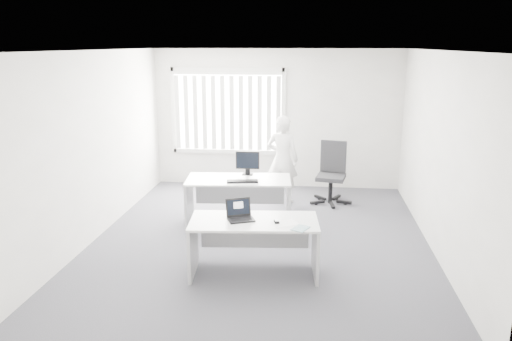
# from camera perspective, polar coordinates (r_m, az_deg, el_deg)

# --- Properties ---
(ground) EXTENTS (6.00, 6.00, 0.00)m
(ground) POSITION_cam_1_polar(r_m,az_deg,el_deg) (7.67, 0.53, -7.83)
(ground) COLOR #56555D
(ground) RESTS_ON ground
(wall_back) EXTENTS (5.00, 0.02, 2.80)m
(wall_back) POSITION_cam_1_polar(r_m,az_deg,el_deg) (10.20, 2.37, 5.89)
(wall_back) COLOR silver
(wall_back) RESTS_ON ground
(wall_front) EXTENTS (5.00, 0.02, 2.80)m
(wall_front) POSITION_cam_1_polar(r_m,az_deg,el_deg) (4.39, -3.66, -5.53)
(wall_front) COLOR silver
(wall_front) RESTS_ON ground
(wall_left) EXTENTS (0.02, 6.00, 2.80)m
(wall_left) POSITION_cam_1_polar(r_m,az_deg,el_deg) (7.92, -17.76, 2.78)
(wall_left) COLOR silver
(wall_left) RESTS_ON ground
(wall_right) EXTENTS (0.02, 6.00, 2.80)m
(wall_right) POSITION_cam_1_polar(r_m,az_deg,el_deg) (7.42, 20.13, 1.85)
(wall_right) COLOR silver
(wall_right) RESTS_ON ground
(ceiling) EXTENTS (5.00, 6.00, 0.02)m
(ceiling) POSITION_cam_1_polar(r_m,az_deg,el_deg) (7.10, 0.58, 13.59)
(ceiling) COLOR white
(ceiling) RESTS_ON wall_back
(window) EXTENTS (2.32, 0.06, 1.76)m
(window) POSITION_cam_1_polar(r_m,az_deg,el_deg) (10.26, -3.25, 6.78)
(window) COLOR silver
(window) RESTS_ON wall_back
(blinds) EXTENTS (2.20, 0.10, 1.50)m
(blinds) POSITION_cam_1_polar(r_m,az_deg,el_deg) (10.21, -3.31, 6.57)
(blinds) COLOR silver
(blinds) RESTS_ON wall_back
(desk_near) EXTENTS (1.67, 0.89, 0.73)m
(desk_near) POSITION_cam_1_polar(r_m,az_deg,el_deg) (6.38, -0.23, -7.42)
(desk_near) COLOR silver
(desk_near) RESTS_ON ground
(desk_far) EXTENTS (1.74, 0.94, 0.77)m
(desk_far) POSITION_cam_1_polar(r_m,az_deg,el_deg) (8.14, -2.00, -2.40)
(desk_far) COLOR silver
(desk_far) RESTS_ON ground
(office_chair) EXTENTS (0.76, 0.76, 1.14)m
(office_chair) POSITION_cam_1_polar(r_m,az_deg,el_deg) (9.38, 8.57, -1.54)
(office_chair) COLOR black
(office_chair) RESTS_ON ground
(person) EXTENTS (0.67, 0.52, 1.63)m
(person) POSITION_cam_1_polar(r_m,az_deg,el_deg) (9.24, 3.06, 1.30)
(person) COLOR silver
(person) RESTS_ON ground
(laptop) EXTENTS (0.41, 0.39, 0.25)m
(laptop) POSITION_cam_1_polar(r_m,az_deg,el_deg) (6.25, -1.73, -4.65)
(laptop) COLOR black
(laptop) RESTS_ON desk_near
(paper_sheet) EXTENTS (0.38, 0.34, 0.00)m
(paper_sheet) POSITION_cam_1_polar(r_m,az_deg,el_deg) (6.21, 3.29, -6.01)
(paper_sheet) COLOR white
(paper_sheet) RESTS_ON desk_near
(mouse) EXTENTS (0.08, 0.11, 0.04)m
(mouse) POSITION_cam_1_polar(r_m,az_deg,el_deg) (6.21, 2.37, -5.81)
(mouse) COLOR silver
(mouse) RESTS_ON paper_sheet
(booklet) EXTENTS (0.24, 0.27, 0.01)m
(booklet) POSITION_cam_1_polar(r_m,az_deg,el_deg) (6.04, 5.10, -6.61)
(booklet) COLOR white
(booklet) RESTS_ON desk_near
(keyboard) EXTENTS (0.51, 0.25, 0.02)m
(keyboard) POSITION_cam_1_polar(r_m,az_deg,el_deg) (7.88, -1.57, -1.25)
(keyboard) COLOR black
(keyboard) RESTS_ON desk_far
(monitor) EXTENTS (0.40, 0.12, 0.39)m
(monitor) POSITION_cam_1_polar(r_m,az_deg,el_deg) (8.28, -0.97, 0.85)
(monitor) COLOR black
(monitor) RESTS_ON desk_far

